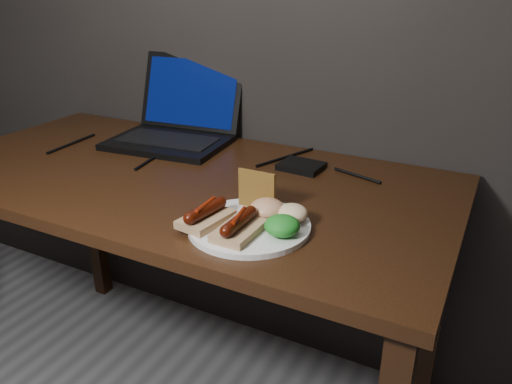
{
  "coord_description": "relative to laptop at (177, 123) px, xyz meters",
  "views": [
    {
      "loc": [
        0.73,
        0.4,
        1.22
      ],
      "look_at": [
        0.31,
        1.23,
        0.82
      ],
      "focal_mm": 35.0,
      "sensor_mm": 36.0,
      "label": 1
    }
  ],
  "objects": [
    {
      "name": "coleslaw_mound",
      "position": [
        0.55,
        -0.38,
        -0.03
      ],
      "size": [
        0.06,
        0.06,
        0.04
      ],
      "primitive_type": "ellipsoid",
      "color": "white",
      "rests_on": "plate"
    },
    {
      "name": "salsa_mound",
      "position": [
        0.5,
        -0.38,
        -0.02
      ],
      "size": [
        0.07,
        0.07,
        0.04
      ],
      "primitive_type": "ellipsoid",
      "color": "#A72610",
      "rests_on": "plate"
    },
    {
      "name": "hard_drive",
      "position": [
        0.44,
        -0.06,
        -0.05
      ],
      "size": [
        0.12,
        0.1,
        0.02
      ],
      "primitive_type": "cube",
      "rotation": [
        0.0,
        0.0,
        -0.06
      ],
      "color": "black",
      "rests_on": "desk"
    },
    {
      "name": "desk_cables",
      "position": [
        0.16,
        -0.11,
        -0.05
      ],
      "size": [
        0.93,
        0.39,
        0.01
      ],
      "color": "black",
      "rests_on": "desk"
    },
    {
      "name": "desk",
      "position": [
        0.17,
        -0.24,
        -0.14
      ],
      "size": [
        1.4,
        0.7,
        0.75
      ],
      "color": "#36200D",
      "rests_on": "ground"
    },
    {
      "name": "laptop",
      "position": [
        0.0,
        0.0,
        0.0
      ],
      "size": [
        0.38,
        0.36,
        0.25
      ],
      "color": "black",
      "rests_on": "desk"
    },
    {
      "name": "bread_sausage_center",
      "position": [
        0.48,
        -0.48,
        -0.03
      ],
      "size": [
        0.07,
        0.12,
        0.04
      ],
      "color": "tan",
      "rests_on": "plate"
    },
    {
      "name": "bread_sausage_left",
      "position": [
        0.4,
        -0.46,
        -0.03
      ],
      "size": [
        0.09,
        0.12,
        0.04
      ],
      "color": "tan",
      "rests_on": "plate"
    },
    {
      "name": "crispbread",
      "position": [
        0.46,
        -0.35,
        -0.0
      ],
      "size": [
        0.08,
        0.01,
        0.08
      ],
      "primitive_type": "cube",
      "color": "olive",
      "rests_on": "plate"
    },
    {
      "name": "plate",
      "position": [
        0.48,
        -0.43,
        -0.05
      ],
      "size": [
        0.29,
        0.29,
        0.01
      ],
      "primitive_type": "cylinder",
      "rotation": [
        0.0,
        0.0,
        -0.15
      ],
      "color": "white",
      "rests_on": "desk"
    },
    {
      "name": "salad_greens",
      "position": [
        0.56,
        -0.44,
        -0.02
      ],
      "size": [
        0.07,
        0.07,
        0.04
      ],
      "primitive_type": "ellipsoid",
      "color": "#136017",
      "rests_on": "plate"
    }
  ]
}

